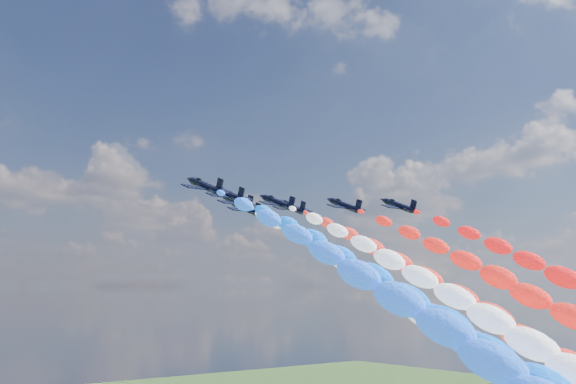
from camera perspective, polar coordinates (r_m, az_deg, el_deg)
jet_0 at (r=138.27m, az=-6.39°, el=0.46°), size 10.16×13.57×6.98m
trail_0 at (r=97.33m, az=10.13°, el=-10.38°), size 6.46×99.46×50.78m
jet_1 at (r=149.94m, az=-4.68°, el=-0.16°), size 10.09×13.52×6.98m
trail_1 at (r=109.81m, az=10.65°, el=-10.00°), size 6.46×99.46×50.78m
jet_2 at (r=162.68m, az=-3.97°, el=-0.73°), size 10.54×13.84×6.98m
trail_2 at (r=122.71m, az=9.98°, el=-9.72°), size 6.46×99.46×50.78m
jet_3 at (r=164.34m, az=-0.79°, el=-0.81°), size 10.58×13.86×6.98m
trail_3 at (r=126.55m, az=13.88°, el=-9.54°), size 6.46×99.46×50.78m
jet_4 at (r=177.06m, az=-3.31°, el=-1.26°), size 10.48×13.79×6.98m
trail_4 at (r=137.23m, az=9.35°, el=-9.46°), size 6.46×99.46×50.78m
jet_5 at (r=173.69m, az=0.25°, el=-1.16°), size 10.49×13.80×6.98m
trail_5 at (r=136.41m, az=14.18°, el=-9.35°), size 6.46×99.46×50.78m
jet_6 at (r=170.86m, az=4.40°, el=-1.04°), size 9.79×13.30×6.98m
trail_6 at (r=136.75m, az=19.61°, el=-9.15°), size 6.46×99.46×50.78m
jet_7 at (r=172.94m, az=8.55°, el=-1.05°), size 10.42×13.75×6.98m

